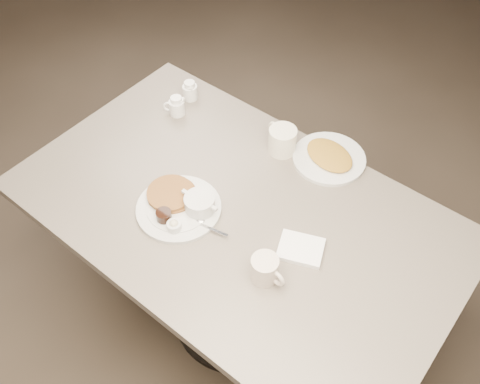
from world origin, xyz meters
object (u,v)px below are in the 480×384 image
Objects in this scene: creamer_left at (177,106)px; hash_plate at (329,157)px; coffee_mug_near at (265,269)px; main_plate at (181,205)px; coffee_mug_far at (282,140)px; creamer_right at (190,91)px; diner_table at (237,238)px.

hash_plate is at bearing 14.70° from creamer_left.
coffee_mug_near reaches higher than creamer_left.
main_plate is at bearing -45.01° from creamer_left.
coffee_mug_far is at bearing 120.73° from coffee_mug_near.
coffee_mug_far is at bearing -1.36° from creamer_right.
coffee_mug_far is (0.10, 0.44, 0.03)m from main_plate.
coffee_mug_far reaches higher than creamer_left.
coffee_mug_near is at bearing -33.14° from creamer_right.
diner_table is at bearing -81.54° from coffee_mug_far.
creamer_left reaches higher than main_plate.
creamer_right is at bearing 146.86° from coffee_mug_near.
diner_table is 0.27m from main_plate.
main_plate is at bearing -50.70° from creamer_right.
coffee_mug_near is 0.89m from creamer_right.
main_plate is 0.38m from coffee_mug_near.
coffee_mug_near is 1.52× the size of creamer_right.
creamer_right is 0.63m from hash_plate.
hash_plate is (-0.12, 0.54, -0.03)m from coffee_mug_near.
creamer_left is (-0.49, 0.23, 0.21)m from diner_table.
creamer_left reaches higher than diner_table.
coffee_mug_far is 0.45m from creamer_left.
creamer_right is (-0.37, 0.45, 0.01)m from main_plate.
hash_plate is (0.26, 0.50, -0.01)m from main_plate.
main_plate is at bearing -102.26° from coffee_mug_far.
coffee_mug_far is (-0.05, 0.32, 0.22)m from diner_table.
main_plate is 0.49m from creamer_left.
diner_table is at bearing -107.06° from hash_plate.
coffee_mug_far is at bearing -158.50° from hash_plate.
diner_table is at bearing 147.05° from coffee_mug_near.
coffee_mug_far is 0.18m from hash_plate.
creamer_left is at bearing -165.30° from hash_plate.
main_plate is at bearing -117.54° from hash_plate.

